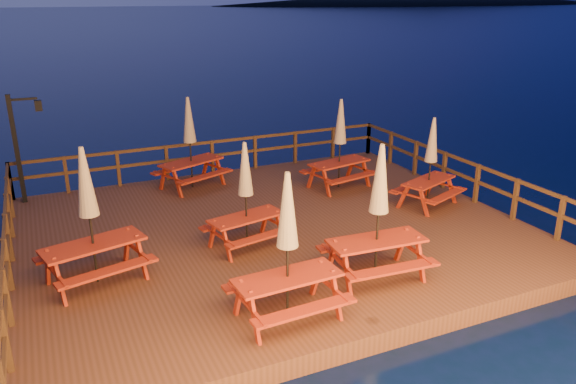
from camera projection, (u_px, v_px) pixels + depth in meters
name	position (u px, v px, depth m)	size (l,w,h in m)	color
ground	(272.00, 242.00, 14.06)	(500.00, 500.00, 0.00)	black
deck	(272.00, 235.00, 14.00)	(12.00, 10.00, 0.40)	#4D2C19
deck_piles	(272.00, 253.00, 14.17)	(11.44, 9.44, 1.40)	#3C2913
railing	(246.00, 178.00, 15.19)	(11.80, 9.75, 1.10)	#3C2913
lamp_post	(21.00, 139.00, 15.11)	(0.85, 0.18, 3.00)	black
picnic_table_0	(340.00, 142.00, 16.39)	(2.11, 1.86, 2.65)	#9C220E
picnic_table_1	(287.00, 245.00, 9.63)	(1.99, 1.67, 2.74)	#9C220E
picnic_table_2	(89.00, 214.00, 10.86)	(2.30, 2.05, 2.81)	#9C220E
picnic_table_3	(190.00, 141.00, 16.38)	(2.34, 2.15, 2.71)	#9C220E
picnic_table_4	(378.00, 211.00, 11.03)	(2.08, 1.75, 2.82)	#9C220E
picnic_table_5	(246.00, 194.00, 12.50)	(1.98, 1.75, 2.47)	#9C220E
picnic_table_6	(431.00, 161.00, 14.98)	(2.10, 1.92, 2.44)	#9C220E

